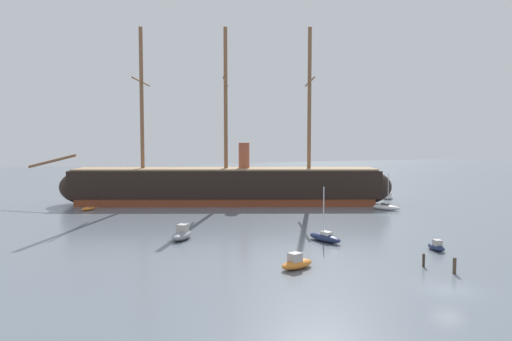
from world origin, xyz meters
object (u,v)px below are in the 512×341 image
(tall_ship, at_px, (226,185))
(mooring_piling_nearest, at_px, (424,260))
(motorboat_mid_left, at_px, (182,234))
(sailboat_alongside_stern, at_px, (386,207))
(motorboat_far_right, at_px, (388,197))
(mooring_piling_left_pair, at_px, (455,266))
(motorboat_foreground_right, at_px, (436,247))
(dinghy_far_left, at_px, (88,209))
(motorboat_foreground_left, at_px, (297,263))
(sailboat_near_centre, at_px, (325,237))
(sailboat_distant_centre, at_px, (234,197))

(tall_ship, height_order, mooring_piling_nearest, tall_ship)
(motorboat_mid_left, height_order, sailboat_alongside_stern, sailboat_alongside_stern)
(motorboat_far_right, distance_m, mooring_piling_left_pair, 55.34)
(motorboat_foreground_right, height_order, motorboat_far_right, motorboat_far_right)
(motorboat_foreground_right, relative_size, dinghy_far_left, 1.10)
(motorboat_foreground_left, relative_size, sailboat_near_centre, 0.61)
(sailboat_distant_centre, xyz_separation_m, mooring_piling_left_pair, (2.83, -60.30, 0.35))
(tall_ship, relative_size, sailboat_alongside_stern, 10.34)
(motorboat_foreground_left, relative_size, mooring_piling_left_pair, 2.72)
(sailboat_alongside_stern, xyz_separation_m, mooring_piling_nearest, (-18.90, -32.59, 0.10))
(motorboat_mid_left, relative_size, dinghy_far_left, 1.68)
(mooring_piling_left_pair, bearing_deg, motorboat_far_right, 60.59)
(motorboat_foreground_left, bearing_deg, sailboat_distant_centre, 78.93)
(motorboat_foreground_left, distance_m, motorboat_foreground_right, 18.34)
(tall_ship, bearing_deg, sailboat_near_centre, -87.16)
(motorboat_foreground_left, distance_m, mooring_piling_nearest, 12.81)
(sailboat_alongside_stern, height_order, mooring_piling_left_pair, sailboat_alongside_stern)
(motorboat_mid_left, distance_m, dinghy_far_left, 31.51)
(sailboat_distant_centre, distance_m, mooring_piling_nearest, 57.27)
(tall_ship, xyz_separation_m, motorboat_foreground_right, (11.61, -45.07, -3.25))
(motorboat_foreground_left, height_order, sailboat_distant_centre, sailboat_distant_centre)
(motorboat_foreground_left, height_order, mooring_piling_nearest, motorboat_foreground_left)
(motorboat_mid_left, height_order, motorboat_far_right, motorboat_mid_left)
(sailboat_alongside_stern, relative_size, motorboat_far_right, 1.93)
(tall_ship, relative_size, sailboat_distant_centre, 13.58)
(tall_ship, relative_size, dinghy_far_left, 23.39)
(motorboat_foreground_left, relative_size, dinghy_far_left, 1.44)
(motorboat_far_right, distance_m, mooring_piling_nearest, 53.24)
(motorboat_far_right, xyz_separation_m, sailboat_distant_centre, (-30.01, 12.10, -0.05))
(dinghy_far_left, xyz_separation_m, mooring_piling_left_pair, (31.96, -53.65, 0.44))
(motorboat_far_right, bearing_deg, dinghy_far_left, 174.74)
(tall_ship, distance_m, motorboat_far_right, 34.33)
(tall_ship, relative_size, sailboat_near_centre, 9.91)
(motorboat_foreground_left, distance_m, dinghy_far_left, 50.48)
(tall_ship, distance_m, mooring_piling_nearest, 50.57)
(sailboat_near_centre, xyz_separation_m, motorboat_mid_left, (-16.39, 7.44, 0.10))
(motorboat_far_right, bearing_deg, mooring_piling_left_pair, -119.41)
(motorboat_mid_left, distance_m, motorboat_far_right, 54.09)
(motorboat_foreground_left, bearing_deg, motorboat_mid_left, 114.56)
(dinghy_far_left, distance_m, motorboat_far_right, 59.39)
(sailboat_near_centre, bearing_deg, mooring_piling_nearest, -74.39)
(tall_ship, xyz_separation_m, motorboat_mid_left, (-14.58, -29.19, -3.02))
(sailboat_near_centre, xyz_separation_m, dinghy_far_left, (-27.14, 37.05, -0.25))
(motorboat_mid_left, relative_size, mooring_piling_left_pair, 3.17)
(motorboat_mid_left, bearing_deg, motorboat_far_right, 26.54)
(sailboat_distant_centre, xyz_separation_m, mooring_piling_nearest, (1.79, -57.24, 0.23))
(motorboat_foreground_left, bearing_deg, sailboat_alongside_stern, 42.85)
(mooring_piling_nearest, bearing_deg, motorboat_mid_left, 133.89)
(sailboat_distant_centre, relative_size, mooring_piling_left_pair, 3.25)
(dinghy_far_left, distance_m, sailboat_distant_centre, 29.88)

